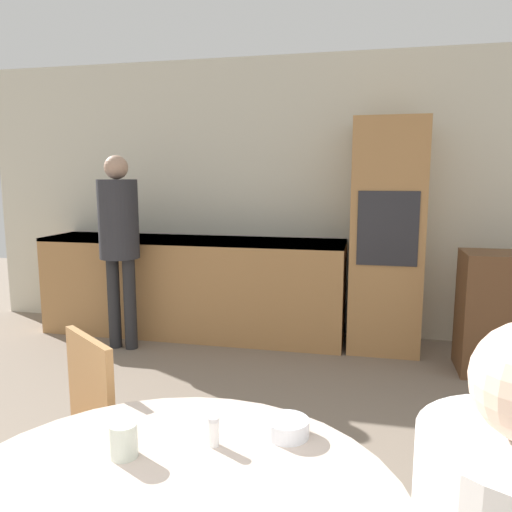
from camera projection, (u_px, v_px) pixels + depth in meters
wall_back at (301, 198)px, 4.73m from camera, size 6.52×0.05×2.60m
kitchen_counter at (192, 285)px, 4.74m from camera, size 2.86×0.60×0.93m
oven_unit at (386, 237)px, 4.28m from camera, size 0.60×0.59×1.97m
chair_far_left at (68, 441)px, 1.90m from camera, size 0.56×0.56×0.89m
person_standing at (119, 231)px, 4.26m from camera, size 0.34×0.34×1.67m
cup at (124, 440)px, 1.37m from camera, size 0.08×0.08×0.10m
bowl_near at (287, 428)px, 1.49m from camera, size 0.13×0.13×0.05m
salt_shaker at (214, 431)px, 1.43m from camera, size 0.03×0.03×0.09m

